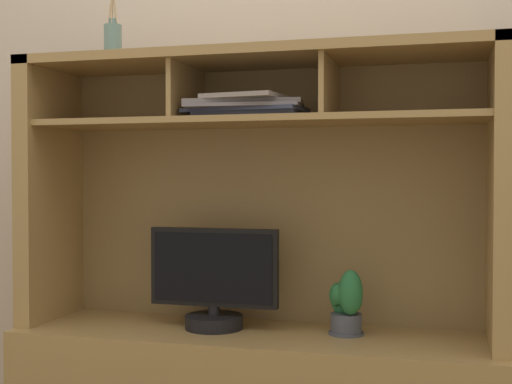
% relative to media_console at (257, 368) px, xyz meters
% --- Properties ---
extents(back_wall, '(6.00, 0.02, 2.80)m').
position_rel_media_console_xyz_m(back_wall, '(0.00, 0.26, 0.97)').
color(back_wall, beige).
rests_on(back_wall, ground).
extents(media_console, '(1.54, 0.50, 1.44)m').
position_rel_media_console_xyz_m(media_console, '(0.00, 0.00, 0.00)').
color(media_console, '#9D7C47').
rests_on(media_console, ground).
extents(tv_monitor, '(0.43, 0.19, 0.33)m').
position_rel_media_console_xyz_m(tv_monitor, '(-0.14, -0.02, 0.27)').
color(tv_monitor, black).
rests_on(tv_monitor, media_console).
extents(potted_orchid, '(0.11, 0.12, 0.21)m').
position_rel_media_console_xyz_m(potted_orchid, '(0.29, 0.00, 0.22)').
color(potted_orchid, '#424751').
rests_on(potted_orchid, media_console).
extents(magazine_stack_left, '(0.39, 0.27, 0.07)m').
position_rel_media_console_xyz_m(magazine_stack_left, '(-0.02, -0.05, 0.84)').
color(magazine_stack_left, '#333646').
rests_on(magazine_stack_left, media_console).
extents(diffuser_bottle, '(0.06, 0.06, 0.32)m').
position_rel_media_console_xyz_m(diffuser_bottle, '(-0.50, -0.01, 1.08)').
color(diffuser_bottle, slate).
rests_on(diffuser_bottle, media_console).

